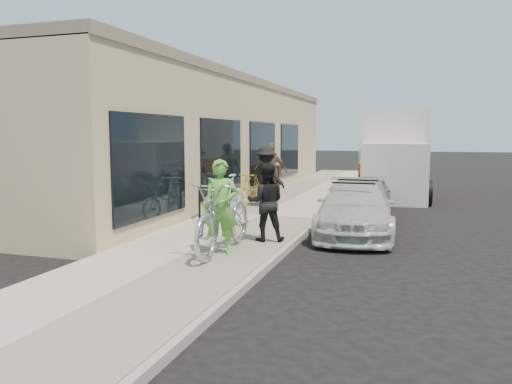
# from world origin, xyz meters

# --- Properties ---
(ground) EXTENTS (120.00, 120.00, 0.00)m
(ground) POSITION_xyz_m (0.00, 0.00, 0.00)
(ground) COLOR black
(ground) RESTS_ON ground
(sidewalk) EXTENTS (3.00, 34.00, 0.15)m
(sidewalk) POSITION_xyz_m (-2.00, 3.00, 0.07)
(sidewalk) COLOR #B0AC9E
(sidewalk) RESTS_ON ground
(curb) EXTENTS (0.12, 34.00, 0.13)m
(curb) POSITION_xyz_m (-0.45, 3.00, 0.07)
(curb) COLOR #9E9890
(curb) RESTS_ON ground
(storefront) EXTENTS (3.60, 20.00, 4.22)m
(storefront) POSITION_xyz_m (-5.24, 7.99, 2.12)
(storefront) COLOR #CBB98D
(storefront) RESTS_ON ground
(bike_rack) EXTENTS (0.06, 0.55, 0.77)m
(bike_rack) POSITION_xyz_m (-3.19, 2.00, 0.62)
(bike_rack) COLOR black
(bike_rack) RESTS_ON sidewalk
(sandwich_board) EXTENTS (0.70, 0.71, 0.98)m
(sandwich_board) POSITION_xyz_m (-3.17, 8.04, 0.65)
(sandwich_board) COLOR #32180E
(sandwich_board) RESTS_ON sidewalk
(sedan_white) EXTENTS (2.01, 4.21, 1.22)m
(sedan_white) POSITION_xyz_m (0.59, 1.95, 0.59)
(sedan_white) COLOR beige
(sedan_white) RESTS_ON ground
(sedan_silver) EXTENTS (1.41, 3.25, 1.09)m
(sedan_silver) POSITION_xyz_m (0.55, 5.26, 0.55)
(sedan_silver) COLOR #9B9BA0
(sedan_silver) RESTS_ON ground
(moving_truck) EXTENTS (2.77, 6.49, 3.12)m
(moving_truck) POSITION_xyz_m (1.00, 10.24, 1.39)
(moving_truck) COLOR silver
(moving_truck) RESTS_ON ground
(tandem_bike) EXTENTS (0.89, 2.48, 1.30)m
(tandem_bike) POSITION_xyz_m (-1.38, -1.13, 0.80)
(tandem_bike) COLOR #BDBDBF
(tandem_bike) RESTS_ON sidewalk
(woman_rider) EXTENTS (0.69, 0.53, 1.69)m
(woman_rider) POSITION_xyz_m (-1.39, -1.29, 0.99)
(woman_rider) COLOR #58AA38
(woman_rider) RESTS_ON sidewalk
(man_standing) EXTENTS (0.90, 0.79, 1.56)m
(man_standing) POSITION_xyz_m (-0.95, 0.00, 0.93)
(man_standing) COLOR black
(man_standing) RESTS_ON sidewalk
(cruiser_bike_a) EXTENTS (0.98, 1.90, 1.10)m
(cruiser_bike_a) POSITION_xyz_m (-2.73, 2.35, 0.70)
(cruiser_bike_a) COLOR #92DBCA
(cruiser_bike_a) RESTS_ON sidewalk
(cruiser_bike_b) EXTENTS (1.18, 1.87, 0.93)m
(cruiser_bike_b) POSITION_xyz_m (-2.80, 1.86, 0.61)
(cruiser_bike_b) COLOR #92DBCA
(cruiser_bike_b) RESTS_ON sidewalk
(cruiser_bike_c) EXTENTS (0.71, 1.75, 1.02)m
(cruiser_bike_c) POSITION_xyz_m (-2.77, 4.57, 0.66)
(cruiser_bike_c) COLOR gold
(cruiser_bike_c) RESTS_ON sidewalk
(bystander_a) EXTENTS (1.25, 0.86, 1.78)m
(bystander_a) POSITION_xyz_m (-2.31, 4.53, 1.04)
(bystander_a) COLOR black
(bystander_a) RESTS_ON sidewalk
(bystander_b) EXTENTS (1.17, 0.84, 1.84)m
(bystander_b) POSITION_xyz_m (-2.70, 6.29, 1.07)
(bystander_b) COLOR brown
(bystander_b) RESTS_ON sidewalk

